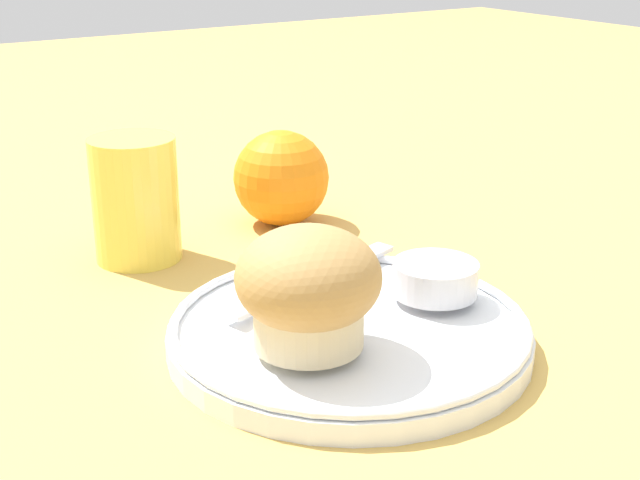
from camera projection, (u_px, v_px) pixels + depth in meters
name	position (u px, v px, depth m)	size (l,w,h in m)	color
ground_plane	(349.00, 346.00, 0.57)	(3.00, 3.00, 0.00)	tan
plate	(356.00, 332.00, 0.56)	(0.23, 0.23, 0.02)	white
muffin	(308.00, 288.00, 0.51)	(0.09, 0.09, 0.07)	beige
cream_ramekin	(431.00, 275.00, 0.60)	(0.06, 0.06, 0.02)	silver
berry_pair	(339.00, 283.00, 0.59)	(0.03, 0.02, 0.02)	maroon
butter_knife	(315.00, 278.00, 0.62)	(0.16, 0.06, 0.00)	silver
orange_fruit	(281.00, 178.00, 0.78)	(0.08, 0.08, 0.08)	orange
juice_glass	(136.00, 199.00, 0.69)	(0.07, 0.07, 0.10)	#EAD14C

